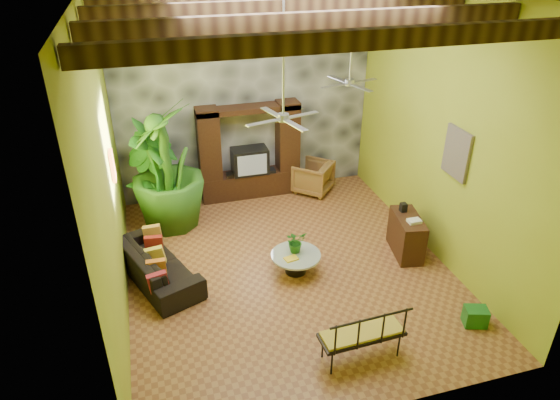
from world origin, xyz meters
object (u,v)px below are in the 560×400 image
object	(u,v)px
sofa	(156,263)
ceiling_fan_back	(350,72)
tall_plant_c	(167,167)
tall_plant_a	(156,172)
side_console	(406,235)
wicker_armchair	(313,177)
green_bin	(475,316)
iron_bench	(365,333)
ceiling_fan_front	(283,105)
tall_plant_b	(152,180)
coffee_table	(296,261)
entertainment_center	(250,159)

from	to	relation	value
sofa	ceiling_fan_back	bearing A→B (deg)	-98.98
tall_plant_c	tall_plant_a	bearing A→B (deg)	130.86
tall_plant_a	side_console	bearing A→B (deg)	-30.00
wicker_armchair	green_bin	bearing A→B (deg)	53.41
green_bin	ceiling_fan_back	bearing A→B (deg)	104.65
wicker_armchair	iron_bench	bearing A→B (deg)	31.04
ceiling_fan_front	tall_plant_b	bearing A→B (deg)	127.30
tall_plant_a	wicker_armchair	bearing A→B (deg)	5.80
coffee_table	green_bin	bearing A→B (deg)	-42.22
green_bin	iron_bench	bearing A→B (deg)	-174.21
tall_plant_a	coffee_table	xyz separation A→B (m)	(2.33, -2.69, -0.93)
side_console	iron_bench	bearing A→B (deg)	-119.17
sofa	tall_plant_b	world-z (taller)	tall_plant_b
wicker_armchair	green_bin	distance (m)	5.38
wicker_armchair	tall_plant_a	distance (m)	3.85
wicker_armchair	coffee_table	bearing A→B (deg)	17.81
tall_plant_a	green_bin	distance (m)	6.90
entertainment_center	tall_plant_c	size ratio (longest dim) A/B	0.86
entertainment_center	sofa	world-z (taller)	entertainment_center
entertainment_center	iron_bench	distance (m)	5.79
tall_plant_c	green_bin	xyz separation A→B (m)	(4.53, -4.63, -1.24)
ceiling_fan_back	tall_plant_b	bearing A→B (deg)	163.30
tall_plant_a	green_bin	world-z (taller)	tall_plant_a
tall_plant_a	ceiling_fan_front	bearing A→B (deg)	-55.14
green_bin	tall_plant_c	bearing A→B (deg)	134.35
tall_plant_c	ceiling_fan_back	bearing A→B (deg)	-15.99
tall_plant_c	side_console	size ratio (longest dim) A/B	2.71
entertainment_center	green_bin	world-z (taller)	entertainment_center
wicker_armchair	tall_plant_a	world-z (taller)	tall_plant_a
entertainment_center	wicker_armchair	xyz separation A→B (m)	(1.53, -0.26, -0.57)
entertainment_center	side_console	distance (m)	4.16
ceiling_fan_back	tall_plant_a	distance (m)	4.60
ceiling_fan_front	tall_plant_c	size ratio (longest dim) A/B	0.66
ceiling_fan_back	tall_plant_c	bearing A→B (deg)	164.01
tall_plant_c	green_bin	world-z (taller)	tall_plant_c
side_console	entertainment_center	bearing A→B (deg)	136.93
ceiling_fan_front	iron_bench	world-z (taller)	ceiling_fan_front
wicker_armchair	tall_plant_c	size ratio (longest dim) A/B	0.31
green_bin	ceiling_fan_front	bearing A→B (deg)	143.83
tall_plant_a	tall_plant_c	size ratio (longest dim) A/B	0.85
sofa	green_bin	world-z (taller)	sofa
wicker_armchair	green_bin	xyz separation A→B (m)	(1.01, -5.28, -0.23)
entertainment_center	green_bin	distance (m)	6.15
side_console	tall_plant_a	bearing A→B (deg)	160.72
entertainment_center	iron_bench	size ratio (longest dim) A/B	1.81
sofa	tall_plant_a	xyz separation A→B (m)	(0.23, 2.16, 0.86)
ceiling_fan_front	wicker_armchair	world-z (taller)	ceiling_fan_front
green_bin	sofa	bearing A→B (deg)	151.26
entertainment_center	tall_plant_a	size ratio (longest dim) A/B	1.01
ceiling_fan_back	ceiling_fan_front	bearing A→B (deg)	-138.37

